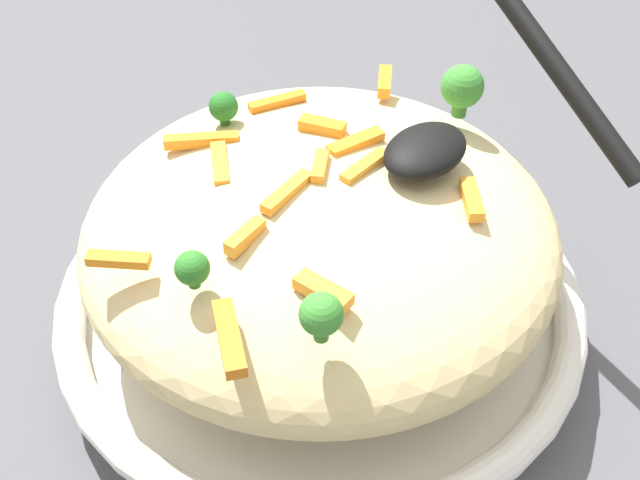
% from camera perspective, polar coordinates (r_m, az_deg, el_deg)
% --- Properties ---
extents(ground_plane, '(2.40, 2.40, 0.00)m').
position_cam_1_polar(ground_plane, '(0.54, 0.00, -6.21)').
color(ground_plane, '#4C4C51').
extents(serving_bowl, '(0.33, 0.33, 0.04)m').
position_cam_1_polar(serving_bowl, '(0.52, 0.00, -4.50)').
color(serving_bowl, white).
rests_on(serving_bowl, ground_plane).
extents(pasta_mound, '(0.28, 0.28, 0.09)m').
position_cam_1_polar(pasta_mound, '(0.48, 0.00, 0.54)').
color(pasta_mound, '#DBC689').
rests_on(pasta_mound, serving_bowl).
extents(carrot_piece_0, '(0.03, 0.02, 0.01)m').
position_cam_1_polar(carrot_piece_0, '(0.44, -0.32, 4.82)').
color(carrot_piece_0, orange).
rests_on(carrot_piece_0, pasta_mound).
extents(carrot_piece_1, '(0.04, 0.02, 0.01)m').
position_cam_1_polar(carrot_piece_1, '(0.51, -3.03, 9.69)').
color(carrot_piece_1, orange).
rests_on(carrot_piece_1, pasta_mound).
extents(carrot_piece_2, '(0.04, 0.01, 0.01)m').
position_cam_1_polar(carrot_piece_2, '(0.43, -2.18, 3.31)').
color(carrot_piece_2, orange).
rests_on(carrot_piece_2, pasta_mound).
extents(carrot_piece_3, '(0.03, 0.02, 0.01)m').
position_cam_1_polar(carrot_piece_3, '(0.53, 4.57, 11.04)').
color(carrot_piece_3, orange).
rests_on(carrot_piece_3, pasta_mound).
extents(carrot_piece_4, '(0.04, 0.02, 0.01)m').
position_cam_1_polar(carrot_piece_4, '(0.47, 2.40, 6.92)').
color(carrot_piece_4, orange).
rests_on(carrot_piece_4, pasta_mound).
extents(carrot_piece_5, '(0.03, 0.04, 0.01)m').
position_cam_1_polar(carrot_piece_5, '(0.37, -6.40, -6.83)').
color(carrot_piece_5, orange).
rests_on(carrot_piece_5, pasta_mound).
extents(carrot_piece_6, '(0.03, 0.01, 0.01)m').
position_cam_1_polar(carrot_piece_6, '(0.45, 3.16, 5.20)').
color(carrot_piece_6, orange).
rests_on(carrot_piece_6, pasta_mound).
extents(carrot_piece_7, '(0.03, 0.03, 0.01)m').
position_cam_1_polar(carrot_piece_7, '(0.46, -7.05, 5.33)').
color(carrot_piece_7, orange).
rests_on(carrot_piece_7, pasta_mound).
extents(carrot_piece_8, '(0.03, 0.01, 0.01)m').
position_cam_1_polar(carrot_piece_8, '(0.41, -5.28, 0.23)').
color(carrot_piece_8, orange).
rests_on(carrot_piece_8, pasta_mound).
extents(carrot_piece_9, '(0.04, 0.04, 0.01)m').
position_cam_1_polar(carrot_piece_9, '(0.48, -8.34, 6.94)').
color(carrot_piece_9, orange).
rests_on(carrot_piece_9, pasta_mound).
extents(carrot_piece_10, '(0.02, 0.03, 0.01)m').
position_cam_1_polar(carrot_piece_10, '(0.48, 0.16, 8.00)').
color(carrot_piece_10, orange).
rests_on(carrot_piece_10, pasta_mound).
extents(carrot_piece_11, '(0.02, 0.03, 0.01)m').
position_cam_1_polar(carrot_piece_11, '(0.41, -14.00, -1.34)').
color(carrot_piece_11, orange).
rests_on(carrot_piece_11, pasta_mound).
extents(carrot_piece_12, '(0.01, 0.03, 0.01)m').
position_cam_1_polar(carrot_piece_12, '(0.39, 0.22, -3.62)').
color(carrot_piece_12, orange).
rests_on(carrot_piece_12, pasta_mound).
extents(carrot_piece_13, '(0.03, 0.03, 0.01)m').
position_cam_1_polar(carrot_piece_13, '(0.44, 10.62, 2.84)').
color(carrot_piece_13, orange).
rests_on(carrot_piece_13, pasta_mound).
extents(broccoli_floret_0, '(0.02, 0.02, 0.02)m').
position_cam_1_polar(broccoli_floret_0, '(0.49, -6.80, 9.27)').
color(broccoli_floret_0, '#205B1C').
rests_on(broccoli_floret_0, pasta_mound).
extents(broccoli_floret_1, '(0.02, 0.02, 0.03)m').
position_cam_1_polar(broccoli_floret_1, '(0.36, 0.08, -5.30)').
color(broccoli_floret_1, '#377928').
rests_on(broccoli_floret_1, pasta_mound).
extents(broccoli_floret_2, '(0.03, 0.03, 0.03)m').
position_cam_1_polar(broccoli_floret_2, '(0.50, 9.97, 10.52)').
color(broccoli_floret_2, '#377928').
rests_on(broccoli_floret_2, pasta_mound).
extents(broccoli_floret_3, '(0.02, 0.02, 0.02)m').
position_cam_1_polar(broccoli_floret_3, '(0.39, -8.97, -2.00)').
color(broccoli_floret_3, '#296820').
rests_on(broccoli_floret_3, pasta_mound).
extents(serving_spoon, '(0.14, 0.16, 0.09)m').
position_cam_1_polar(serving_spoon, '(0.46, 10.66, 8.78)').
color(serving_spoon, black).
rests_on(serving_spoon, pasta_mound).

